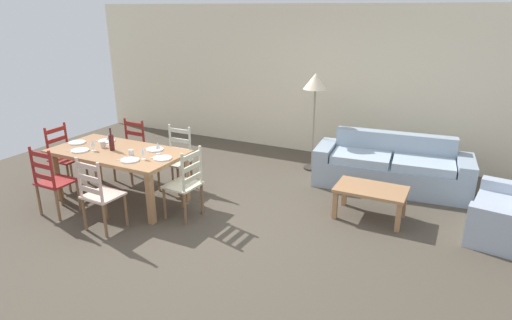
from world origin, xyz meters
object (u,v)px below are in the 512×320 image
at_px(dining_chair_near_left, 53,181).
at_px(coffee_table, 371,193).
at_px(dining_chair_far_left, 131,150).
at_px(couch, 391,168).
at_px(wine_glass_far_left, 108,137).
at_px(standing_lamp, 315,87).
at_px(dining_table, 118,156).
at_px(coffee_cup_secondary, 103,144).
at_px(wine_glass_far_right, 158,146).
at_px(wine_bottle, 111,142).
at_px(dining_chair_far_right, 176,158).
at_px(dining_chair_head_east, 186,184).
at_px(wine_glass_near_left, 93,143).
at_px(dining_chair_near_right, 99,195).
at_px(coffee_cup_primary, 131,153).
at_px(wine_glass_near_right, 143,151).
at_px(dining_chair_head_west, 65,156).

height_order(dining_chair_near_left, coffee_table, dining_chair_near_left).
distance_m(dining_chair_far_left, couch, 4.10).
bearing_deg(wine_glass_far_left, dining_chair_near_left, -99.85).
bearing_deg(standing_lamp, dining_chair_far_left, -145.02).
height_order(dining_table, coffee_cup_secondary, coffee_cup_secondary).
height_order(dining_chair_far_left, standing_lamp, standing_lamp).
bearing_deg(dining_chair_near_left, wine_glass_far_right, 39.59).
xyz_separation_m(wine_bottle, wine_glass_far_left, (-0.23, 0.18, -0.01)).
relative_size(wine_bottle, couch, 0.13).
bearing_deg(dining_chair_far_right, dining_chair_near_left, -122.15).
relative_size(dining_chair_head_east, coffee_table, 1.07).
xyz_separation_m(dining_table, dining_chair_head_east, (1.15, -0.03, -0.19)).
height_order(wine_glass_far_right, couch, wine_glass_far_right).
bearing_deg(wine_glass_near_left, couch, 33.33).
distance_m(wine_glass_near_left, coffee_table, 3.83).
bearing_deg(dining_chair_near_right, couch, 45.80).
xyz_separation_m(dining_table, standing_lamp, (2.02, 2.43, 0.75)).
height_order(dining_chair_head_east, wine_bottle, wine_bottle).
relative_size(dining_chair_far_left, dining_chair_far_right, 1.00).
xyz_separation_m(dining_table, dining_chair_near_right, (0.41, -0.79, -0.19)).
height_order(coffee_cup_primary, coffee_cup_secondary, same).
relative_size(dining_chair_head_east, wine_bottle, 3.04).
xyz_separation_m(coffee_cup_secondary, standing_lamp, (2.30, 2.42, 0.62)).
distance_m(dining_chair_head_east, wine_glass_near_right, 0.70).
xyz_separation_m(dining_chair_head_west, standing_lamp, (3.16, 2.40, 0.93)).
relative_size(dining_chair_far_left, wine_glass_far_left, 5.96).
bearing_deg(coffee_table, dining_chair_near_left, -154.86).
distance_m(dining_chair_near_left, wine_glass_near_left, 0.72).
bearing_deg(standing_lamp, coffee_cup_primary, -123.67).
height_order(dining_chair_far_left, dining_chair_far_right, same).
bearing_deg(coffee_cup_primary, dining_chair_far_left, 133.57).
xyz_separation_m(dining_chair_head_east, couch, (2.21, 2.28, -0.19)).
distance_m(dining_chair_head_east, wine_glass_far_left, 1.52).
relative_size(wine_bottle, wine_glass_far_left, 1.96).
bearing_deg(wine_glass_far_left, coffee_table, 13.59).
distance_m(wine_bottle, wine_glass_far_right, 0.69).
bearing_deg(dining_chair_near_right, wine_glass_far_right, 78.63).
height_order(dining_chair_far_right, wine_bottle, wine_bottle).
relative_size(dining_table, standing_lamp, 1.16).
relative_size(dining_chair_head_east, coffee_cup_primary, 10.67).
distance_m(dining_chair_near_right, couch, 4.24).
bearing_deg(coffee_cup_secondary, dining_chair_near_left, -103.63).
bearing_deg(standing_lamp, coffee_table, -47.29).
xyz_separation_m(wine_glass_far_left, wine_glass_far_right, (0.91, -0.02, 0.00)).
xyz_separation_m(dining_chair_far_right, wine_bottle, (-0.53, -0.74, 0.39)).
bearing_deg(coffee_cup_primary, dining_chair_far_right, 81.90).
relative_size(dining_chair_near_left, dining_chair_far_right, 1.00).
bearing_deg(standing_lamp, couch, -7.83).
xyz_separation_m(dining_chair_near_left, wine_glass_far_left, (0.16, 0.90, 0.38)).
height_order(wine_bottle, wine_glass_near_left, wine_bottle).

